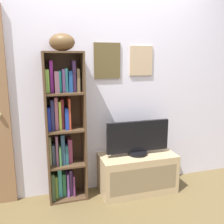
{
  "coord_description": "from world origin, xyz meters",
  "views": [
    {
      "loc": [
        -0.76,
        -1.64,
        1.54
      ],
      "look_at": [
        -0.01,
        0.85,
        0.98
      ],
      "focal_mm": 40.45,
      "sensor_mm": 36.0,
      "label": 1
    }
  ],
  "objects": [
    {
      "name": "television",
      "position": [
        0.31,
        0.89,
        0.64
      ],
      "size": [
        0.73,
        0.22,
        0.4
      ],
      "color": "black",
      "rests_on": "tv_stand"
    },
    {
      "name": "football",
      "position": [
        -0.49,
        0.97,
        1.69
      ],
      "size": [
        0.31,
        0.27,
        0.17
      ],
      "primitive_type": "ellipsoid",
      "rotation": [
        0.0,
        0.0,
        -0.47
      ],
      "color": "brown",
      "rests_on": "bookshelf"
    },
    {
      "name": "bookshelf",
      "position": [
        -0.51,
        1.0,
        0.79
      ],
      "size": [
        0.41,
        0.26,
        1.61
      ],
      "color": "#4C3622",
      "rests_on": "ground"
    },
    {
      "name": "back_wall",
      "position": [
        0.0,
        1.13,
        1.25
      ],
      "size": [
        4.8,
        0.08,
        2.49
      ],
      "color": "silver",
      "rests_on": "ground"
    },
    {
      "name": "tv_stand",
      "position": [
        0.31,
        0.89,
        0.22
      ],
      "size": [
        0.88,
        0.41,
        0.45
      ],
      "color": "tan",
      "rests_on": "ground"
    }
  ]
}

